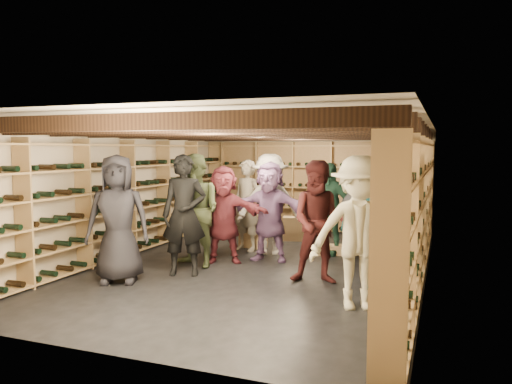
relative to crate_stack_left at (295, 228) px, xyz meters
The scene contains 22 objects.
ground 2.48m from the crate_stack_left, 89.02° to the right, with size 8.00×8.00×0.00m, color black.
walls 2.64m from the crate_stack_left, 89.02° to the right, with size 5.52×8.02×2.40m.
ceiling 3.27m from the crate_stack_left, 89.02° to the right, with size 5.50×8.00×0.01m, color beige.
ceiling_joists 3.18m from the crate_stack_left, 89.02° to the right, with size 5.40×7.12×0.18m.
wine_rack_left 3.62m from the crate_stack_left, 135.73° to the right, with size 0.32×7.50×2.15m.
wine_rack_right 3.68m from the crate_stack_left, 43.34° to the right, with size 0.32×7.50×2.15m.
wine_rack_back 1.59m from the crate_stack_left, 88.24° to the left, with size 4.70×0.30×2.15m.
crate_stack_left is the anchor object (origin of this frame).
crate_stack_right 1.19m from the crate_stack_left, 119.78° to the right, with size 0.58×0.48×0.68m.
crate_loose 1.55m from the crate_stack_left, 48.93° to the right, with size 0.50×0.33×0.17m, color tan.
person_0 4.52m from the crate_stack_left, 109.57° to the right, with size 0.93×0.61×1.90m, color black.
person_1 3.63m from the crate_stack_left, 102.72° to the right, with size 0.69×0.46×1.91m, color black.
person_2 3.14m from the crate_stack_left, 106.50° to the right, with size 0.93×0.72×1.91m, color #4F5D37.
person_3 4.71m from the crate_stack_left, 63.93° to the right, with size 1.23×0.71×1.91m, color beige.
person_4 4.20m from the crate_stack_left, 57.63° to the right, with size 1.06×0.44×1.81m, color #226E7A.
person_5 2.61m from the crate_stack_left, 102.96° to the right, with size 1.57×0.50×1.69m, color maroon.
person_7 1.62m from the crate_stack_left, 112.83° to the right, with size 0.65×0.42×1.77m, color gray.
person_8 3.51m from the crate_stack_left, 67.58° to the right, with size 0.88×0.69×1.82m, color #441717.
person_9 1.67m from the crate_stack_left, 91.84° to the right, with size 1.22×0.70×1.89m, color #BBB5AA.
person_10 1.65m from the crate_stack_left, 49.36° to the right, with size 1.01×0.42×1.73m, color #1F4634.
person_11 2.14m from the crate_stack_left, 86.39° to the right, with size 1.64×0.52×1.77m, color #875F95.
person_12 2.02m from the crate_stack_left, 36.93° to the right, with size 0.82×0.53×1.68m, color #35363B.
Camera 1 is at (2.97, -7.85, 1.99)m, focal length 35.00 mm.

